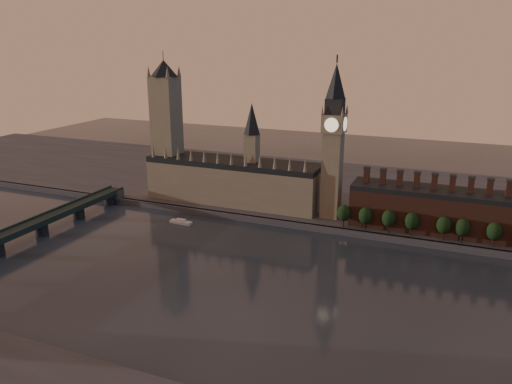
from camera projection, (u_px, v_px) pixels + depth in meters
ground at (255, 290)px, 248.52m from camera, size 900.00×900.00×0.00m
north_bank at (339, 191)px, 405.62m from camera, size 900.00×182.00×4.00m
palace_of_westminster at (234, 179)px, 367.43m from camera, size 130.00×30.30×74.00m
victoria_tower at (167, 124)px, 376.86m from camera, size 24.00×24.00×108.00m
big_ben at (333, 140)px, 325.86m from camera, size 15.00×15.00×107.00m
chimney_block at (440, 210)px, 311.72m from camera, size 110.00×25.00×37.00m
embankment_tree_0 at (344, 213)px, 319.38m from camera, size 8.60×8.60×14.88m
embankment_tree_1 at (365, 216)px, 314.56m from camera, size 8.60×8.60×14.88m
embankment_tree_2 at (389, 218)px, 309.63m from camera, size 8.60×8.60×14.88m
embankment_tree_3 at (412, 221)px, 305.00m from camera, size 8.60×8.60×14.88m
embankment_tree_4 at (444, 225)px, 298.23m from camera, size 8.60×8.60×14.88m
embankment_tree_5 at (462, 227)px, 294.46m from camera, size 8.60×8.60×14.88m
embankment_tree_6 at (494, 231)px, 288.57m from camera, size 8.60×8.60×14.88m
westminster_bridge at (16, 234)px, 300.29m from camera, size 14.00×200.00×11.55m
river_boat at (181, 222)px, 339.13m from camera, size 15.83×5.16×3.13m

